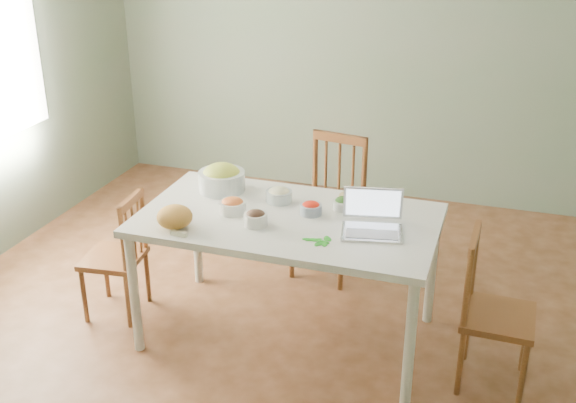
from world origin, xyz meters
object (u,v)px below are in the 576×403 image
(chair_far, at_px, (327,209))
(chair_right, at_px, (499,313))
(laptop, at_px, (373,215))
(chair_left, at_px, (113,255))
(bowl_squash, at_px, (222,178))
(dining_table, at_px, (288,277))
(bread_boule, at_px, (175,217))

(chair_far, height_order, chair_right, chair_far)
(chair_right, distance_m, laptop, 0.89)
(chair_far, distance_m, laptop, 1.15)
(chair_far, bearing_deg, chair_right, -28.05)
(chair_left, xyz_separation_m, laptop, (1.71, 0.03, 0.52))
(chair_right, bearing_deg, chair_left, 91.56)
(chair_left, distance_m, bowl_squash, 0.89)
(dining_table, bearing_deg, bread_boule, -149.08)
(chair_left, xyz_separation_m, bowl_squash, (0.65, 0.36, 0.50))
(dining_table, distance_m, chair_far, 0.87)
(chair_left, bearing_deg, chair_right, 83.95)
(chair_left, bearing_deg, laptop, 84.75)
(dining_table, height_order, chair_left, chair_left)
(chair_right, xyz_separation_m, bowl_squash, (-1.81, 0.35, 0.46))
(dining_table, bearing_deg, bowl_squash, 154.40)
(chair_far, bearing_deg, dining_table, -81.75)
(dining_table, distance_m, laptop, 0.76)
(dining_table, xyz_separation_m, chair_left, (-1.19, -0.10, 0.01))
(chair_right, relative_size, bowl_squash, 3.09)
(dining_table, relative_size, chair_left, 2.08)
(dining_table, relative_size, bowl_squash, 5.91)
(dining_table, bearing_deg, chair_left, -175.18)
(dining_table, distance_m, chair_left, 1.19)
(chair_left, relative_size, bread_boule, 4.14)
(chair_far, bearing_deg, chair_left, -131.82)
(chair_left, bearing_deg, dining_table, 88.57)
(dining_table, height_order, chair_far, chair_far)
(chair_left, bearing_deg, chair_far, 122.61)
(chair_far, relative_size, bowl_squash, 3.43)
(bowl_squash, distance_m, laptop, 1.12)
(chair_far, relative_size, chair_right, 1.11)
(laptop, bearing_deg, chair_far, 107.15)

